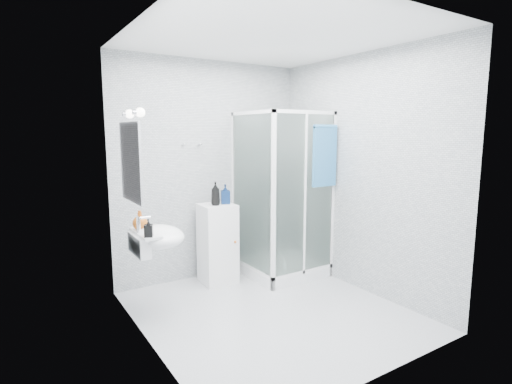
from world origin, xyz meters
TOP-DOWN VIEW (x-y plane):
  - room at (0.00, 0.00)m, footprint 2.40×2.60m
  - shower_enclosure at (0.67, 0.77)m, footprint 0.90×0.95m
  - wall_basin at (-0.99, 0.45)m, footprint 0.46×0.56m
  - mirror at (-1.19, 0.45)m, footprint 0.02×0.60m
  - vanity_lights at (-1.14, 0.45)m, footprint 0.10×0.40m
  - wall_hooks at (-0.25, 1.26)m, footprint 0.23×0.06m
  - storage_cabinet at (-0.06, 1.01)m, footprint 0.41×0.42m
  - hand_towel at (0.99, 0.36)m, footprint 0.33×0.05m
  - shampoo_bottle_a at (-0.10, 0.97)m, footprint 0.14×0.14m
  - shampoo_bottle_b at (0.04, 0.99)m, footprint 0.14×0.14m
  - soap_dispenser_orange at (-1.09, 0.57)m, footprint 0.14×0.14m
  - soap_dispenser_black at (-1.11, 0.26)m, footprint 0.09×0.10m

SIDE VIEW (x-z plane):
  - shower_enclosure at x=0.67m, z-range -0.55..1.45m
  - storage_cabinet at x=-0.06m, z-range 0.00..0.93m
  - wall_basin at x=-0.99m, z-range 0.62..0.97m
  - soap_dispenser_black at x=-1.11m, z-range 0.86..1.02m
  - soap_dispenser_orange at x=-1.09m, z-range 0.86..1.04m
  - shampoo_bottle_b at x=0.04m, z-range 0.93..1.16m
  - shampoo_bottle_a at x=-0.10m, z-range 0.93..1.20m
  - room at x=0.00m, z-range 0.00..2.60m
  - mirror at x=-1.19m, z-range 1.15..1.85m
  - hand_towel at x=0.99m, z-range 1.16..1.86m
  - wall_hooks at x=-0.25m, z-range 1.60..1.64m
  - vanity_lights at x=-1.14m, z-range 1.88..1.96m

